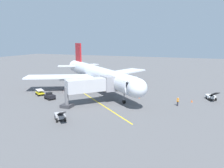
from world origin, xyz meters
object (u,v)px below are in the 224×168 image
object	(u,v)px
ground_crew_wing_walker	(125,81)
belt_loader_near_nose	(211,96)
baggage_cart_starboard_side	(40,92)
safety_cone_nose_right	(139,97)
safety_cone_nose_left	(192,101)
tug_rear_apron	(50,96)
ground_crew_marshaller	(178,101)
belt_loader_portside	(60,116)
jet_bridge	(94,85)
airplane	(98,74)

from	to	relation	value
ground_crew_wing_walker	belt_loader_near_nose	bearing A→B (deg)	157.73
baggage_cart_starboard_side	safety_cone_nose_right	distance (m)	22.80
ground_crew_wing_walker	baggage_cart_starboard_side	bearing A→B (deg)	53.08
baggage_cart_starboard_side	safety_cone_nose_left	xyz separation A→B (m)	(-32.96, -6.28, -0.38)
safety_cone_nose_right	tug_rear_apron	bearing A→B (deg)	23.61
ground_crew_wing_walker	baggage_cart_starboard_side	world-z (taller)	ground_crew_wing_walker
ground_crew_marshaller	tug_rear_apron	distance (m)	26.53
belt_loader_near_nose	safety_cone_nose_left	world-z (taller)	belt_loader_near_nose
baggage_cart_starboard_side	safety_cone_nose_right	bearing A→B (deg)	-165.98
tug_rear_apron	safety_cone_nose_right	size ratio (longest dim) A/B	4.92
tug_rear_apron	safety_cone_nose_right	world-z (taller)	tug_rear_apron
ground_crew_marshaller	belt_loader_portside	xyz separation A→B (m)	(16.76, 14.82, -0.17)
belt_loader_portside	tug_rear_apron	xyz separation A→B (m)	(9.33, -10.00, -0.01)
jet_bridge	ground_crew_wing_walker	world-z (taller)	jet_bridge
jet_bridge	belt_loader_near_nose	world-z (taller)	jet_bridge
belt_loader_portside	tug_rear_apron	distance (m)	13.67
belt_loader_near_nose	belt_loader_portside	world-z (taller)	same
baggage_cart_starboard_side	safety_cone_nose_right	xyz separation A→B (m)	(-22.12, -5.53, -0.38)
baggage_cart_starboard_side	ground_crew_wing_walker	bearing A→B (deg)	-126.92
belt_loader_portside	airplane	bearing A→B (deg)	-80.82
baggage_cart_starboard_side	jet_bridge	bearing A→B (deg)	173.18
belt_loader_near_nose	safety_cone_nose_right	distance (m)	15.21
baggage_cart_starboard_side	belt_loader_portside	bearing A→B (deg)	138.25
ground_crew_marshaller	baggage_cart_starboard_side	bearing A→B (deg)	4.86
airplane	safety_cone_nose_right	xyz separation A→B (m)	(-11.98, 4.30, -3.73)
baggage_cart_starboard_side	tug_rear_apron	size ratio (longest dim) A/B	1.08
airplane	ground_crew_marshaller	world-z (taller)	airplane
jet_bridge	safety_cone_nose_right	bearing A→B (deg)	-135.19
belt_loader_near_nose	tug_rear_apron	distance (m)	34.51
belt_loader_portside	baggage_cart_starboard_side	distance (m)	18.37
airplane	safety_cone_nose_left	xyz separation A→B (m)	(-22.82, 3.55, -3.73)
jet_bridge	ground_crew_wing_walker	xyz separation A→B (m)	(0.47, -20.82, -2.88)
jet_bridge	belt_loader_portside	bearing A→B (deg)	84.13
jet_bridge	belt_loader_portside	size ratio (longest dim) A/B	2.32
airplane	ground_crew_marshaller	distance (m)	21.80
ground_crew_wing_walker	safety_cone_nose_left	world-z (taller)	ground_crew_wing_walker
jet_bridge	tug_rear_apron	bearing A→B (deg)	2.54
jet_bridge	safety_cone_nose_left	distance (m)	20.19
airplane	belt_loader_near_nose	world-z (taller)	airplane
ground_crew_marshaller	tug_rear_apron	world-z (taller)	ground_crew_marshaller
safety_cone_nose_left	safety_cone_nose_right	world-z (taller)	same
tug_rear_apron	belt_loader_near_nose	bearing A→B (deg)	-159.44
belt_loader_portside	tug_rear_apron	size ratio (longest dim) A/B	1.55
ground_crew_marshaller	baggage_cart_starboard_side	distance (m)	30.57
belt_loader_near_nose	belt_loader_portside	xyz separation A→B (m)	(22.98, 22.12, 0.00)
belt_loader_portside	ground_crew_marshaller	bearing A→B (deg)	-138.52
safety_cone_nose_right	belt_loader_portside	bearing A→B (deg)	64.63
belt_loader_portside	ground_crew_wing_walker	bearing A→B (deg)	-91.12
baggage_cart_starboard_side	tug_rear_apron	xyz separation A→B (m)	(-4.38, 2.23, 0.05)
belt_loader_near_nose	tug_rear_apron	world-z (taller)	belt_loader_near_nose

